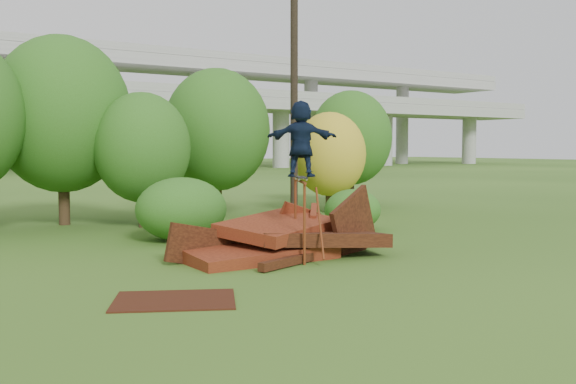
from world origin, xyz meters
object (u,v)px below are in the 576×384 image
skater (301,139)px  utility_pole (294,74)px  flat_plate (174,300)px  scrap_pile (284,240)px

skater → utility_pole: (4.97, 7.75, 2.52)m
flat_plate → utility_pole: utility_pole is taller
scrap_pile → utility_pole: bearing=54.7°
flat_plate → utility_pole: 14.46m
skater → scrap_pile: bearing=-47.6°
skater → flat_plate: skater is taller
scrap_pile → skater: 2.55m
scrap_pile → flat_plate: scrap_pile is taller
skater → flat_plate: size_ratio=0.85×
skater → utility_pole: size_ratio=0.17×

